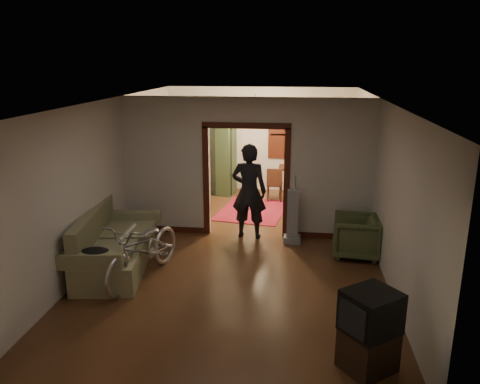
% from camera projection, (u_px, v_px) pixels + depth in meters
% --- Properties ---
extents(floor, '(5.00, 8.50, 0.01)m').
position_uv_depth(floor, '(242.00, 248.00, 8.99)').
color(floor, '#3D2213').
rests_on(floor, ground).
extents(ceiling, '(5.00, 8.50, 0.01)m').
position_uv_depth(ceiling, '(242.00, 100.00, 8.23)').
color(ceiling, white).
rests_on(ceiling, floor).
extents(wall_back, '(5.00, 0.02, 2.80)m').
position_uv_depth(wall_back, '(260.00, 140.00, 12.67)').
color(wall_back, beige).
rests_on(wall_back, floor).
extents(wall_left, '(0.02, 8.50, 2.80)m').
position_uv_depth(wall_left, '(112.00, 173.00, 8.91)').
color(wall_left, beige).
rests_on(wall_left, floor).
extents(wall_right, '(0.02, 8.50, 2.80)m').
position_uv_depth(wall_right, '(381.00, 181.00, 8.32)').
color(wall_right, beige).
rests_on(wall_right, floor).
extents(partition_wall, '(5.00, 0.14, 2.80)m').
position_uv_depth(partition_wall, '(246.00, 168.00, 9.33)').
color(partition_wall, beige).
rests_on(partition_wall, floor).
extents(door_casing, '(1.74, 0.20, 2.32)m').
position_uv_depth(door_casing, '(246.00, 183.00, 9.41)').
color(door_casing, '#3D170D').
rests_on(door_casing, floor).
extents(far_window, '(0.98, 0.06, 1.28)m').
position_uv_depth(far_window, '(286.00, 135.00, 12.51)').
color(far_window, black).
rests_on(far_window, wall_back).
extents(chandelier, '(0.24, 0.24, 0.24)m').
position_uv_depth(chandelier, '(255.00, 111.00, 10.74)').
color(chandelier, '#FFE0A5').
rests_on(chandelier, ceiling).
extents(light_switch, '(0.08, 0.01, 0.12)m').
position_uv_depth(light_switch, '(299.00, 178.00, 9.17)').
color(light_switch, silver).
rests_on(light_switch, partition_wall).
extents(sofa, '(1.30, 2.33, 1.01)m').
position_uv_depth(sofa, '(115.00, 241.00, 7.99)').
color(sofa, '#696C48').
rests_on(sofa, floor).
extents(rolled_paper, '(0.10, 0.78, 0.10)m').
position_uv_depth(rolled_paper, '(127.00, 233.00, 8.26)').
color(rolled_paper, beige).
rests_on(rolled_paper, sofa).
extents(jacket, '(0.45, 0.34, 0.13)m').
position_uv_depth(jacket, '(95.00, 252.00, 7.07)').
color(jacket, black).
rests_on(jacket, sofa).
extents(bicycle, '(1.19, 2.10, 1.04)m').
position_uv_depth(bicycle, '(144.00, 249.00, 7.59)').
color(bicycle, silver).
rests_on(bicycle, floor).
extents(armchair, '(0.91, 0.89, 0.76)m').
position_uv_depth(armchair, '(356.00, 236.00, 8.54)').
color(armchair, '#45522E').
rests_on(armchair, floor).
extents(tv_stand, '(0.74, 0.73, 0.50)m').
position_uv_depth(tv_stand, '(368.00, 350.00, 5.42)').
color(tv_stand, black).
rests_on(tv_stand, floor).
extents(crt_tv, '(0.77, 0.76, 0.49)m').
position_uv_depth(crt_tv, '(371.00, 312.00, 5.28)').
color(crt_tv, black).
rests_on(crt_tv, tv_stand).
extents(vacuum, '(0.38, 0.33, 1.08)m').
position_uv_depth(vacuum, '(293.00, 216.00, 9.12)').
color(vacuum, gray).
rests_on(vacuum, floor).
extents(person, '(0.74, 0.52, 1.93)m').
position_uv_depth(person, '(249.00, 191.00, 9.29)').
color(person, black).
rests_on(person, floor).
extents(oriental_rug, '(1.77, 2.16, 0.01)m').
position_uv_depth(oriental_rug, '(253.00, 210.00, 11.21)').
color(oriental_rug, maroon).
rests_on(oriental_rug, floor).
extents(locker, '(1.05, 0.77, 1.88)m').
position_uv_depth(locker, '(217.00, 159.00, 12.42)').
color(locker, '#283922').
rests_on(locker, floor).
extents(globe, '(0.30, 0.30, 0.30)m').
position_uv_depth(globe, '(216.00, 121.00, 12.15)').
color(globe, '#1E5972').
rests_on(globe, locker).
extents(desk, '(1.23, 0.93, 0.80)m').
position_uv_depth(desk, '(300.00, 182.00, 12.18)').
color(desk, '#311A10').
rests_on(desk, floor).
extents(desk_chair, '(0.49, 0.49, 0.87)m').
position_uv_depth(desk_chair, '(275.00, 184.00, 11.89)').
color(desk_chair, '#311A10').
rests_on(desk_chair, floor).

